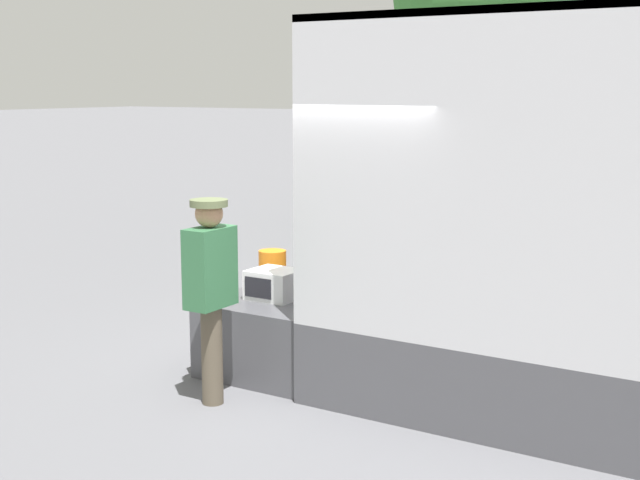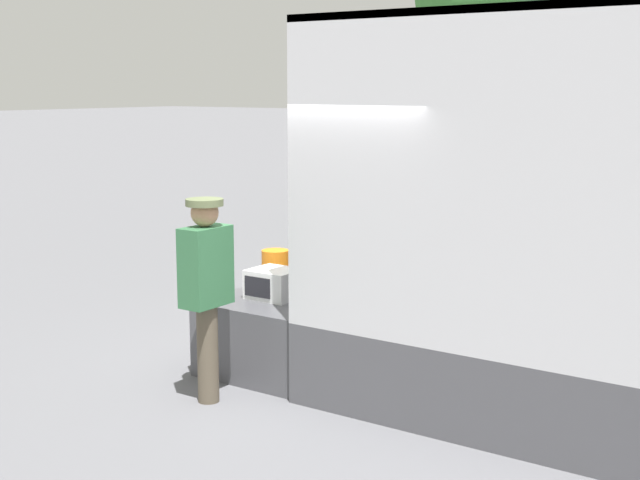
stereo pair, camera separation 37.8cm
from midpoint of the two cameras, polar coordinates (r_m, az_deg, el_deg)
name	(u,v)px [view 2 (the right image)]	position (r m, az deg, el deg)	size (l,w,h in m)	color
ground_plane	(357,370)	(8.50, 3.69, -8.31)	(160.00, 160.00, 0.00)	slate
tailgate_deck	(306,325)	(8.70, 0.38, -5.46)	(1.18, 2.03, 0.69)	#4C4C51
microwave	(275,284)	(8.27, -1.60, -2.83)	(0.45, 0.41, 0.27)	white
portable_generator	(348,262)	(8.93, 3.00, -1.41)	(0.68, 0.44, 0.55)	black
orange_bucket	(275,267)	(8.85, -1.65, -1.75)	(0.27, 0.27, 0.34)	orange
worker_person	(206,279)	(7.42, -5.85, -2.48)	(0.31, 0.44, 1.73)	brown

